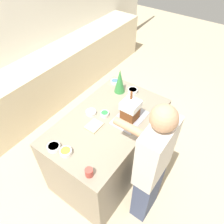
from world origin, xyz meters
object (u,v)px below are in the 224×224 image
cookbook (94,126)px  mug (89,172)px  decorative_tree (120,81)px  candy_bowl_front_corner (133,91)px  candy_bowl_far_right (66,152)px  gingerbread_house (130,110)px  candy_bowl_near_tray_left (54,147)px  baking_tray (130,118)px  candy_bowl_center_rear (91,112)px  candy_bowl_behind_tray (115,81)px  person (152,169)px  candy_bowl_far_left (105,114)px

cookbook → mug: 0.59m
decorative_tree → candy_bowl_front_corner: (0.08, -0.15, -0.14)m
decorative_tree → candy_bowl_far_right: (-1.10, -0.12, -0.14)m
gingerbread_house → candy_bowl_front_corner: size_ratio=2.62×
candy_bowl_front_corner → candy_bowl_near_tray_left: bearing=172.0°
candy_bowl_front_corner → mug: (-1.23, -0.31, 0.02)m
baking_tray → candy_bowl_far_right: size_ratio=3.50×
baking_tray → gingerbread_house: size_ratio=1.26×
candy_bowl_center_rear → candy_bowl_behind_tray: candy_bowl_center_rear is taller
decorative_tree → person: size_ratio=0.20×
candy_bowl_far_right → candy_bowl_far_left: bearing=1.0°
baking_tray → candy_bowl_center_rear: (-0.20, 0.40, 0.02)m
candy_bowl_far_left → cookbook: 0.21m
candy_bowl_far_right → gingerbread_house: bearing=-17.9°
gingerbread_house → candy_bowl_far_right: bearing=162.1°
decorative_tree → candy_bowl_center_rear: bearing=176.2°
candy_bowl_center_rear → cookbook: size_ratio=0.67×
person → candy_bowl_far_right: bearing=117.8°
candy_bowl_front_corner → mug: mug is taller
candy_bowl_behind_tray → candy_bowl_near_tray_left: candy_bowl_near_tray_left is taller
baking_tray → candy_bowl_near_tray_left: (-0.79, 0.39, 0.02)m
candy_bowl_behind_tray → mug: mug is taller
candy_bowl_far_left → baking_tray: bearing=-63.8°
candy_bowl_front_corner → candy_bowl_far_right: bearing=178.6°
candy_bowl_far_right → person: bearing=-62.2°
candy_bowl_center_rear → candy_bowl_far_left: (0.07, -0.14, 0.00)m
mug → person: (0.44, -0.41, -0.13)m
gingerbread_house → candy_bowl_center_rear: size_ratio=2.79×
gingerbread_house → candy_bowl_behind_tray: bearing=49.4°
baking_tray → person: bearing=-127.2°
candy_bowl_front_corner → candy_bowl_behind_tray: candy_bowl_front_corner is taller
candy_bowl_near_tray_left → cookbook: (0.46, -0.14, -0.01)m
cookbook → candy_bowl_front_corner: bearing=-2.5°
baking_tray → gingerbread_house: 0.13m
decorative_tree → mug: decorative_tree is taller
gingerbread_house → candy_bowl_near_tray_left: bearing=154.0°
candy_bowl_far_left → candy_bowl_near_tray_left: 0.68m
candy_bowl_front_corner → gingerbread_house: bearing=-152.1°
baking_tray → candy_bowl_center_rear: bearing=116.2°
candy_bowl_far_right → cookbook: (0.43, 0.00, -0.02)m
baking_tray → candy_bowl_near_tray_left: bearing=154.0°
cookbook → candy_bowl_center_rear: bearing=48.4°
candy_bowl_center_rear → candy_bowl_behind_tray: 0.66m
mug → gingerbread_house: bearing=6.1°
candy_bowl_front_corner → mug: bearing=-166.0°
candy_bowl_center_rear → candy_bowl_behind_tray: size_ratio=1.06×
candy_bowl_far_right → decorative_tree: bearing=6.2°
baking_tray → candy_bowl_behind_tray: size_ratio=3.73×
baking_tray → candy_bowl_front_corner: 0.47m
candy_bowl_near_tray_left → candy_bowl_far_right: bearing=-78.8°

